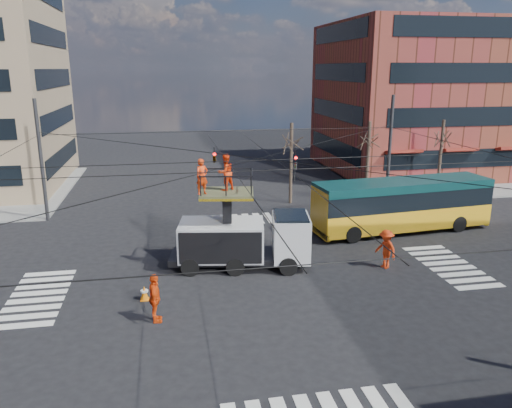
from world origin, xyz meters
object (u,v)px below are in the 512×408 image
object	(u,v)px
traffic_cone	(144,293)
worker_ground	(155,298)
city_bus	(402,204)
utility_truck	(243,230)
flagger	(386,249)

from	to	relation	value
traffic_cone	worker_ground	xyz separation A→B (m)	(0.51, -2.08, 0.70)
city_bus	worker_ground	world-z (taller)	city_bus
utility_truck	worker_ground	xyz separation A→B (m)	(-4.37, -5.08, -0.94)
traffic_cone	flagger	world-z (taller)	flagger
city_bus	flagger	bearing A→B (deg)	-128.69
utility_truck	traffic_cone	xyz separation A→B (m)	(-4.88, -3.01, -1.64)
utility_truck	city_bus	world-z (taller)	utility_truck
utility_truck	flagger	xyz separation A→B (m)	(7.04, -1.50, -0.95)
utility_truck	traffic_cone	size ratio (longest dim) A/B	11.41
worker_ground	flagger	distance (m)	11.95
utility_truck	traffic_cone	bearing A→B (deg)	-138.89
city_bus	flagger	xyz separation A→B (m)	(-3.52, -5.47, -0.72)
traffic_cone	utility_truck	bearing A→B (deg)	31.66
city_bus	worker_ground	size ratio (longest dim) A/B	5.60
city_bus	utility_truck	bearing A→B (deg)	-165.35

